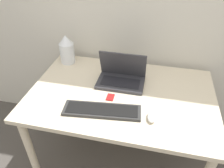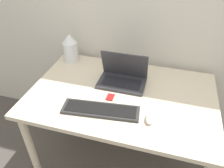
{
  "view_description": "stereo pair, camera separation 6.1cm",
  "coord_description": "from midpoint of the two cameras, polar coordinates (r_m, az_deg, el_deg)",
  "views": [
    {
      "loc": [
        0.19,
        -0.72,
        1.62
      ],
      "look_at": [
        -0.05,
        0.34,
        0.82
      ],
      "focal_mm": 35.0,
      "sensor_mm": 36.0,
      "label": 1
    },
    {
      "loc": [
        0.25,
        -0.7,
        1.62
      ],
      "look_at": [
        -0.05,
        0.34,
        0.82
      ],
      "focal_mm": 35.0,
      "sensor_mm": 36.0,
      "label": 2
    }
  ],
  "objects": [
    {
      "name": "desk",
      "position": [
        1.49,
        1.26,
        -4.74
      ],
      "size": [
        1.21,
        0.8,
        0.72
      ],
      "color": "beige",
      "rests_on": "ground_plane"
    },
    {
      "name": "laptop",
      "position": [
        1.51,
        1.31,
        2.05
      ],
      "size": [
        0.32,
        0.21,
        0.22
      ],
      "color": "#333338",
      "rests_on": "desk"
    },
    {
      "name": "keyboard",
      "position": [
        1.3,
        -4.01,
        -6.89
      ],
      "size": [
        0.47,
        0.18,
        0.02
      ],
      "color": "#2D2D2D",
      "rests_on": "desk"
    },
    {
      "name": "mouse",
      "position": [
        1.26,
        9.05,
        -8.33
      ],
      "size": [
        0.05,
        0.1,
        0.03
      ],
      "color": "white",
      "rests_on": "desk"
    },
    {
      "name": "vase",
      "position": [
        1.76,
        -12.72,
        8.8
      ],
      "size": [
        0.11,
        0.11,
        0.23
      ],
      "color": "white",
      "rests_on": "desk"
    },
    {
      "name": "mp3_player",
      "position": [
        1.39,
        -1.69,
        -3.49
      ],
      "size": [
        0.05,
        0.06,
        0.01
      ],
      "color": "red",
      "rests_on": "desk"
    }
  ]
}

